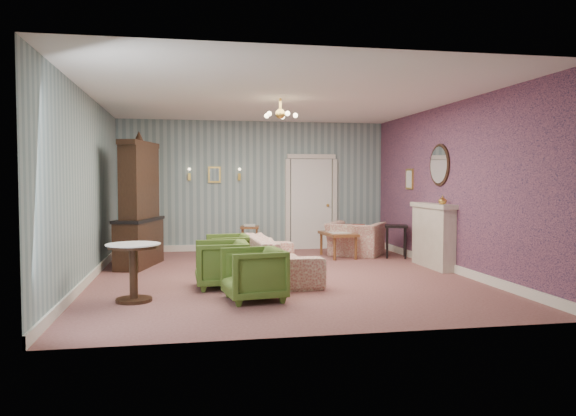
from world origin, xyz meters
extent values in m
plane|color=#8A5750|center=(0.00, 0.00, 0.00)|extent=(7.00, 7.00, 0.00)
plane|color=white|center=(0.00, 0.00, 2.90)|extent=(7.00, 7.00, 0.00)
plane|color=slate|center=(0.00, 3.50, 1.45)|extent=(6.00, 0.00, 6.00)
plane|color=slate|center=(0.00, -3.50, 1.45)|extent=(6.00, 0.00, 6.00)
plane|color=slate|center=(-3.00, 0.00, 1.45)|extent=(0.00, 7.00, 7.00)
plane|color=slate|center=(3.00, 0.00, 1.45)|extent=(0.00, 7.00, 7.00)
plane|color=#B05867|center=(2.98, 0.00, 1.45)|extent=(0.00, 7.00, 7.00)
imported|color=#486423|center=(-0.65, -1.75, 0.38)|extent=(0.79, 0.83, 0.76)
imported|color=#486423|center=(-1.01, -0.80, 0.38)|extent=(0.70, 0.75, 0.77)
imported|color=#486423|center=(-0.80, 0.38, 0.37)|extent=(0.74, 0.78, 0.74)
imported|color=#9C453E|center=(-0.04, -0.18, 0.45)|extent=(0.75, 2.32, 0.90)
imported|color=#9C453E|center=(1.96, 2.15, 0.47)|extent=(1.27, 1.19, 0.93)
imported|color=gold|center=(2.84, 0.00, 1.23)|extent=(0.15, 0.15, 0.15)
cube|color=maroon|center=(1.91, 2.00, 0.48)|extent=(0.41, 0.28, 0.39)
camera|label=1|loc=(-1.49, -8.85, 1.57)|focal=34.35mm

